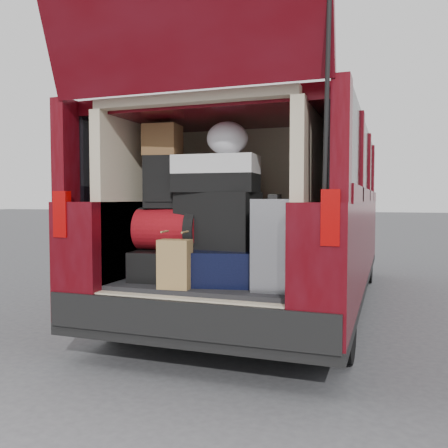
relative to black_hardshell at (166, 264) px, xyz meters
The scene contains 13 objects.
ground 0.76m from the black_hardshell, 24.14° to the right, with size 80.00×80.00×0.00m, color #3E3E41.
minivan 1.75m from the black_hardshell, 78.13° to the left, with size 1.90×5.35×2.77m.
load_floor 0.53m from the black_hardshell, 17.92° to the left, with size 1.24×1.05×0.55m, color black.
black_hardshell is the anchor object (origin of this frame).
navy_hardshell 0.44m from the black_hardshell, ahead, with size 0.42×0.52×0.23m, color black.
silver_roller 0.85m from the black_hardshell, ahead, with size 0.24×0.38×0.57m, color silver.
kraft_bag 0.41m from the black_hardshell, 55.51° to the right, with size 0.20×0.13×0.31m, color olive.
red_duffel 0.25m from the black_hardshell, 17.81° to the right, with size 0.45×0.30×0.30m, color maroon.
black_soft_case 0.50m from the black_hardshell, ahead, with size 0.54×0.32×0.39m, color black.
backpack 0.59m from the black_hardshell, behind, with size 0.26×0.16×0.37m, color black.
twotone_duffel 0.74m from the black_hardshell, ahead, with size 0.57×0.29×0.25m, color silver.
grocery_sack_lower 0.88m from the black_hardshell, 142.58° to the left, with size 0.24×0.20×0.22m, color brown.
plastic_bag_center 0.99m from the black_hardshell, ahead, with size 0.28×0.26×0.23m, color silver.
Camera 1 is at (1.16, -2.89, 1.12)m, focal length 38.00 mm.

